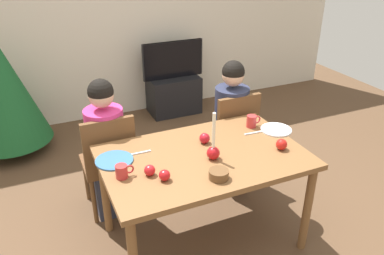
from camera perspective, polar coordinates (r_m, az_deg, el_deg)
ground_plane at (r=3.12m, az=1.55°, el=-16.00°), size 7.68×7.68×0.00m
back_wall at (r=4.83m, az=-12.13°, el=16.52°), size 6.40×0.10×2.60m
dining_table at (r=2.71m, az=1.72°, el=-5.59°), size 1.40×0.90×0.75m
chair_left at (r=3.14m, az=-12.21°, el=-4.58°), size 0.40×0.40×0.90m
chair_right at (r=3.49m, az=5.96°, el=-0.76°), size 0.40×0.40×0.90m
person_left_child at (r=3.14m, az=-12.44°, el=-3.40°), size 0.30×0.30×1.17m
person_right_child at (r=3.48m, az=5.74°, el=0.31°), size 0.30×0.30×1.17m
tv_stand at (r=5.03m, az=-2.71°, el=4.87°), size 0.64×0.40×0.48m
tv at (r=4.87m, az=-2.84°, el=10.00°), size 0.79×0.05×0.46m
christmas_tree at (r=4.34m, az=-26.48°, el=5.38°), size 0.83×0.83×1.41m
candle_centerpiece at (r=2.59m, az=3.17°, el=-3.32°), size 0.09×0.09×0.34m
plate_left at (r=2.64m, az=-11.45°, el=-4.78°), size 0.26×0.26×0.01m
plate_right at (r=3.06m, az=12.36°, el=-0.31°), size 0.24×0.24×0.01m
mug_left at (r=2.45m, az=-10.31°, el=-6.41°), size 0.12×0.08×0.09m
mug_right at (r=3.06m, az=8.86°, el=0.94°), size 0.12×0.08×0.10m
fork_left at (r=2.70m, az=-7.94°, el=-3.78°), size 0.18×0.02×0.01m
fork_right at (r=2.98m, az=9.31°, el=-0.76°), size 0.18×0.02×0.01m
bowl_walnuts at (r=2.41m, az=3.98°, el=-6.94°), size 0.13×0.13×0.06m
apple_near_candle at (r=2.79m, az=1.88°, el=-1.61°), size 0.08×0.08×0.08m
apple_by_left_plate at (r=2.78m, az=13.12°, el=-2.45°), size 0.08×0.08×0.08m
apple_by_right_mug at (r=2.39m, az=-4.09°, el=-7.08°), size 0.07×0.07×0.07m
apple_far_edge at (r=2.45m, az=-6.29°, el=-6.32°), size 0.07×0.07×0.07m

